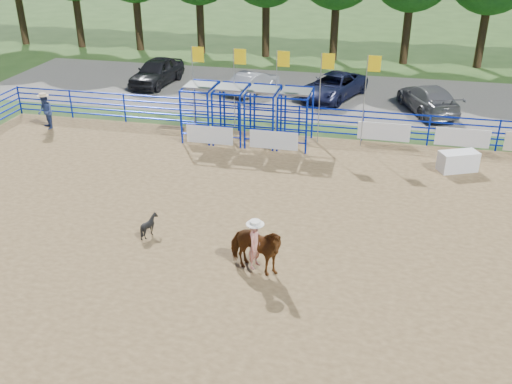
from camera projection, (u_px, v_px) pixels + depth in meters
ground at (252, 240)px, 18.86m from camera, size 120.00×120.00×0.00m
arena_dirt at (252, 240)px, 18.86m from camera, size 30.00×20.00×0.02m
gravel_strip at (317, 95)px, 33.71m from camera, size 40.00×10.00×0.01m
announcer_table at (458, 161)px, 23.69m from camera, size 1.73×1.32×0.84m
horse_and_rider at (255, 246)px, 16.80m from camera, size 2.07×1.38×2.50m
calf at (149, 226)px, 18.95m from camera, size 0.89×0.87×0.75m
spectator_cowboy at (45, 111)px, 28.09m from camera, size 1.06×1.05×1.78m
car_a at (157, 72)px, 35.33m from camera, size 2.40×4.92×1.62m
car_b at (253, 82)px, 33.80m from camera, size 2.64×4.10×1.28m
car_c at (333, 86)px, 32.77m from camera, size 4.05×5.57×1.41m
car_d at (428, 99)px, 30.55m from camera, size 3.61×5.38×1.45m
perimeter_fence at (252, 221)px, 18.53m from camera, size 30.10×20.10×1.50m
chute_assembly at (255, 116)px, 26.40m from camera, size 19.32×2.41×4.20m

